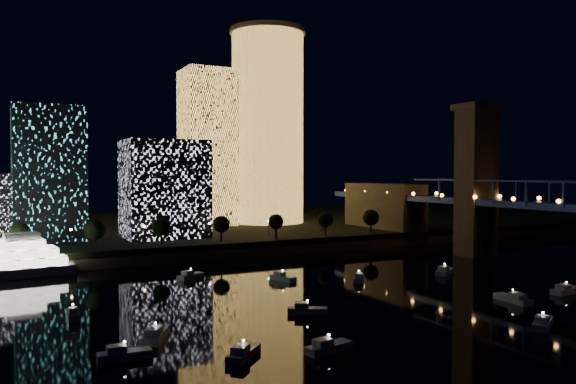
# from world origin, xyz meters

# --- Properties ---
(ground) EXTENTS (520.00, 520.00, 0.00)m
(ground) POSITION_xyz_m (0.00, 0.00, 0.00)
(ground) COLOR black
(ground) RESTS_ON ground
(far_bank) EXTENTS (420.00, 160.00, 5.00)m
(far_bank) POSITION_xyz_m (0.00, 160.00, 2.50)
(far_bank) COLOR black
(far_bank) RESTS_ON ground
(seawall) EXTENTS (420.00, 6.00, 3.00)m
(seawall) POSITION_xyz_m (0.00, 82.00, 1.50)
(seawall) COLOR #6B5E4C
(seawall) RESTS_ON ground
(tower_cylindrical) EXTENTS (34.00, 34.00, 86.30)m
(tower_cylindrical) POSITION_xyz_m (32.63, 143.08, 48.27)
(tower_cylindrical) COLOR #F9B24F
(tower_cylindrical) RESTS_ON far_bank
(tower_rectangular) EXTENTS (20.90, 20.90, 66.49)m
(tower_rectangular) POSITION_xyz_m (4.80, 145.02, 38.25)
(tower_rectangular) COLOR #F9B24F
(tower_rectangular) RESTS_ON far_bank
(midrise_blocks) EXTENTS (114.30, 40.22, 44.33)m
(midrise_blocks) POSITION_xyz_m (-57.38, 117.81, 22.67)
(midrise_blocks) COLOR white
(midrise_blocks) RESTS_ON far_bank
(motorboats) EXTENTS (108.23, 79.20, 2.78)m
(motorboats) POSITION_xyz_m (-10.12, 8.57, 0.81)
(motorboats) COLOR silver
(motorboats) RESTS_ON ground
(esplanade_trees) EXTENTS (166.02, 6.29, 8.64)m
(esplanade_trees) POSITION_xyz_m (-31.93, 88.00, 10.47)
(esplanade_trees) COLOR black
(esplanade_trees) RESTS_ON far_bank
(street_lamps) EXTENTS (132.70, 0.70, 5.65)m
(street_lamps) POSITION_xyz_m (-34.00, 94.00, 9.02)
(street_lamps) COLOR black
(street_lamps) RESTS_ON far_bank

